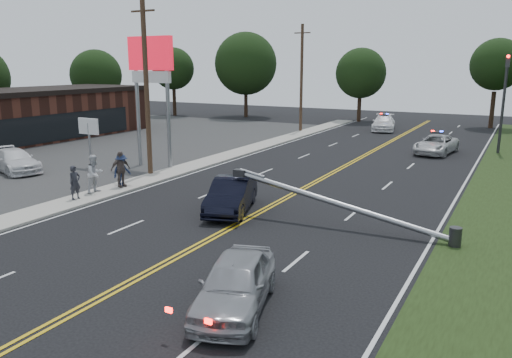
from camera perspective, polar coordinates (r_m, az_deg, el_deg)
The scene contains 24 objects.
ground at distance 15.54m, azimuth -14.58°, elevation -11.56°, with size 120.00×120.00×0.00m, color black.
parking_lot at distance 36.62m, azimuth -27.05°, elevation 1.56°, with size 25.00×60.00×0.01m, color #2D2D2D.
sidewalk at distance 27.95m, azimuth -13.34°, elevation -0.39°, with size 1.80×70.00×0.12m, color #A9A499.
centerline_yellow at distance 23.35m, azimuth 2.30°, elevation -2.78°, with size 0.36×80.00×0.00m, color gold.
pylon_sign at distance 31.63m, azimuth -11.92°, elevation 12.06°, with size 3.20×0.35×8.00m.
small_sign at distance 32.84m, azimuth -18.57°, elevation 5.28°, with size 1.60×0.14×3.10m.
traffic_signal at distance 40.27m, azimuth 26.50°, elevation 8.58°, with size 0.28×0.41×7.05m.
fallen_streetlight at distance 19.81m, azimuth 10.67°, elevation -3.15°, with size 9.36×0.44×1.91m.
utility_pole_mid at distance 29.29m, azimuth -12.41°, elevation 10.20°, with size 1.60×0.28×10.00m.
utility_pole_far at distance 48.15m, azimuth 5.22°, elevation 11.41°, with size 1.60×0.28×10.00m.
tree_3 at distance 61.87m, azimuth -17.82°, elevation 11.23°, with size 5.84×5.84×8.06m.
tree_4 at distance 64.58m, azimuth -9.44°, elevation 12.33°, with size 5.19×5.19×8.44m.
tree_5 at distance 61.98m, azimuth -1.18°, elevation 13.04°, with size 7.51×7.51×10.20m.
tree_6 at distance 58.22m, azimuth 11.88°, elevation 11.74°, with size 5.58×5.58×8.19m.
tree_7 at distance 56.26m, azimuth 25.83°, elevation 11.68°, with size 5.14×5.14×8.92m.
crashed_sedan at distance 21.95m, azimuth -2.85°, elevation -1.84°, with size 1.57×4.49×1.48m, color black.
waiting_sedan at distance 13.42m, azimuth -2.37°, elevation -11.82°, with size 1.70×4.23×1.44m, color #9B9DA3.
parked_car at distance 33.44m, azimuth -25.91°, elevation 1.90°, with size 1.91×4.69×1.36m, color silver.
emergency_a at distance 38.59m, azimuth 19.89°, elevation 3.73°, with size 2.22×4.82×1.34m, color silver.
emergency_b at distance 50.82m, azimuth 14.39°, elevation 6.23°, with size 2.09×5.13×1.49m, color white.
bystander_a at distance 24.97m, azimuth -19.99°, elevation -0.37°, with size 0.59×0.38×1.61m, color #25262D.
bystander_b at distance 25.91m, azimuth -17.92°, elevation 0.58°, with size 0.92×0.72×1.90m, color silver.
bystander_c at distance 26.82m, azimuth -15.09°, elevation 0.95°, with size 1.10×0.63×1.70m, color #1C2746.
bystander_d at distance 26.71m, azimuth -15.23°, elevation 1.09°, with size 1.10×0.46×1.88m, color #594C47.
Camera 1 is at (9.89, -10.18, 6.34)m, focal length 35.00 mm.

